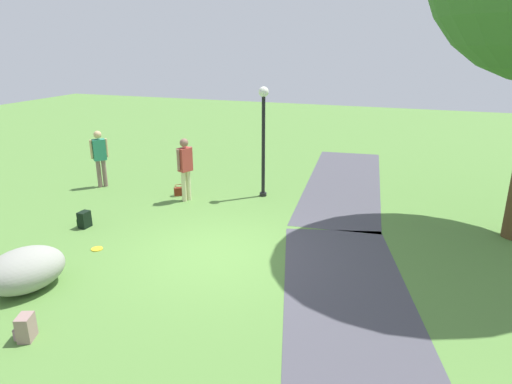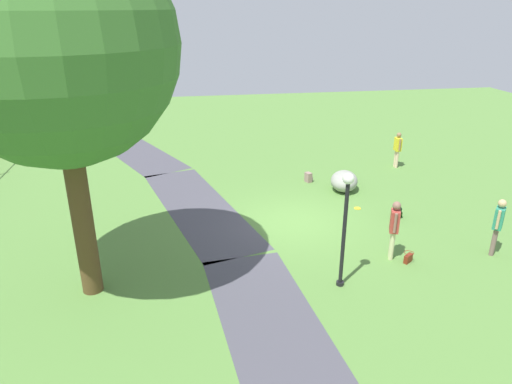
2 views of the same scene
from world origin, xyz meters
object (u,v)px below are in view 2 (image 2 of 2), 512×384
object	(u,v)px
passerby_on_path	(398,147)
parked_sedan_grey	(0,116)
handbag_on_grass	(408,258)
frisbee_on_grass	(357,208)
delivery_van	(23,91)
man_near_boulder	(498,223)
lawn_boulder	(344,181)
lamp_post	(345,218)
woman_with_handbag	(394,226)
backpack_by_boulder	(309,177)
spare_backpack_on_lawn	(397,212)
large_shade_tree	(55,46)

from	to	relation	value
passerby_on_path	parked_sedan_grey	xyz separation A→B (m)	(10.25, 19.88, -0.11)
handbag_on_grass	frisbee_on_grass	size ratio (longest dim) A/B	1.55
delivery_van	man_near_boulder	bearing A→B (deg)	-140.85
handbag_on_grass	delivery_van	bearing A→B (deg)	35.09
lawn_boulder	parked_sedan_grey	bearing A→B (deg)	52.90
passerby_on_path	lamp_post	bearing A→B (deg)	146.97
woman_with_handbag	passerby_on_path	bearing A→B (deg)	-26.21
lamp_post	backpack_by_boulder	world-z (taller)	lamp_post
spare_backpack_on_lawn	large_shade_tree	bearing A→B (deg)	106.23
lamp_post	backpack_by_boulder	bearing A→B (deg)	-9.36
passerby_on_path	delivery_van	distance (m)	25.82
large_shade_tree	woman_with_handbag	bearing A→B (deg)	-88.24
spare_backpack_on_lawn	parked_sedan_grey	world-z (taller)	parked_sedan_grey
handbag_on_grass	spare_backpack_on_lawn	xyz separation A→B (m)	(2.86, -1.02, 0.05)
handbag_on_grass	frisbee_on_grass	bearing A→B (deg)	0.69
lawn_boulder	woman_with_handbag	size ratio (longest dim) A/B	0.95
lamp_post	parked_sedan_grey	xyz separation A→B (m)	(18.91, 14.26, -1.14)
man_near_boulder	spare_backpack_on_lawn	world-z (taller)	man_near_boulder
lamp_post	handbag_on_grass	size ratio (longest dim) A/B	8.18
handbag_on_grass	parked_sedan_grey	size ratio (longest dim) A/B	0.09
passerby_on_path	handbag_on_grass	distance (m)	8.59
woman_with_handbag	man_near_boulder	distance (m)	3.05
large_shade_tree	handbag_on_grass	distance (m)	10.43
handbag_on_grass	delivery_van	distance (m)	29.32
man_near_boulder	passerby_on_path	size ratio (longest dim) A/B	1.09
man_near_boulder	parked_sedan_grey	distance (m)	26.38
woman_with_handbag	spare_backpack_on_lawn	size ratio (longest dim) A/B	4.43
man_near_boulder	handbag_on_grass	distance (m)	2.79
large_shade_tree	handbag_on_grass	size ratio (longest dim) A/B	22.72
lamp_post	passerby_on_path	distance (m)	10.38
lamp_post	woman_with_handbag	world-z (taller)	lamp_post
lamp_post	lawn_boulder	distance (m)	6.95
woman_with_handbag	lawn_boulder	bearing A→B (deg)	-4.91
passerby_on_path	spare_backpack_on_lawn	size ratio (longest dim) A/B	4.00
lamp_post	man_near_boulder	xyz separation A→B (m)	(0.81, -4.94, -0.93)
man_near_boulder	frisbee_on_grass	xyz separation A→B (m)	(3.76, 2.69, -1.00)
man_near_boulder	backpack_by_boulder	world-z (taller)	man_near_boulder
woman_with_handbag	passerby_on_path	world-z (taller)	woman_with_handbag
lamp_post	frisbee_on_grass	world-z (taller)	lamp_post
handbag_on_grass	delivery_van	world-z (taller)	delivery_van
woman_with_handbag	parked_sedan_grey	world-z (taller)	woman_with_handbag
woman_with_handbag	delivery_van	world-z (taller)	delivery_van
handbag_on_grass	backpack_by_boulder	xyz separation A→B (m)	(6.71, 1.06, 0.05)
large_shade_tree	delivery_van	distance (m)	25.74
lawn_boulder	passerby_on_path	world-z (taller)	passerby_on_path
spare_backpack_on_lawn	frisbee_on_grass	distance (m)	1.42
lawn_boulder	delivery_van	world-z (taller)	delivery_van
lawn_boulder	delivery_van	distance (m)	25.01
passerby_on_path	handbag_on_grass	xyz separation A→B (m)	(-7.88, 3.34, -0.78)
man_near_boulder	frisbee_on_grass	distance (m)	4.73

